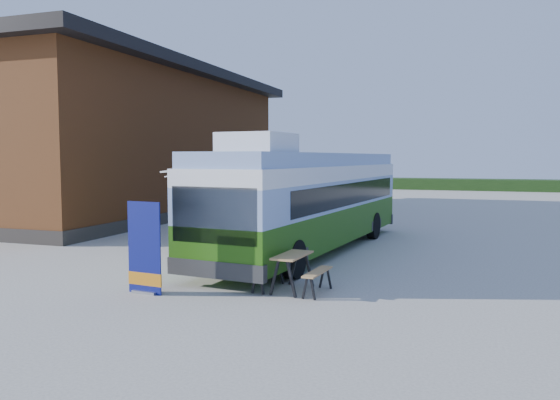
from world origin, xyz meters
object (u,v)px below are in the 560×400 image
at_px(banner, 144,256).
at_px(slurry_tanker, 331,182).
at_px(person_b, 270,206).
at_px(person_a, 270,209).
at_px(bus, 310,198).
at_px(picnic_table, 292,264).

distance_m(banner, slurry_tanker, 23.46).
bearing_deg(person_b, person_a, 53.82).
distance_m(bus, person_a, 5.59).
relative_size(person_a, slurry_tanker, 0.26).
distance_m(picnic_table, person_a, 10.51).
distance_m(picnic_table, person_b, 12.27).
relative_size(bus, picnic_table, 7.66).
xyz_separation_m(person_b, slurry_tanker, (0.17, 10.79, 0.60)).
bearing_deg(picnic_table, bus, 105.94).
height_order(picnic_table, person_a, person_a).
xyz_separation_m(bus, picnic_table, (1.03, -5.09, -1.09)).
height_order(person_a, person_b, person_a).
distance_m(bus, slurry_tanker, 17.42).
xyz_separation_m(person_a, person_b, (-0.58, 1.66, -0.06)).
bearing_deg(banner, person_b, 103.61).
bearing_deg(person_a, person_b, 58.77).
bearing_deg(picnic_table, banner, -152.62).
relative_size(banner, person_a, 1.19).
xyz_separation_m(bus, slurry_tanker, (-3.45, 17.07, -0.32)).
bearing_deg(person_a, slurry_tanker, 41.38).
height_order(banner, picnic_table, banner).
bearing_deg(bus, person_b, 126.03).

